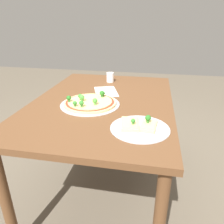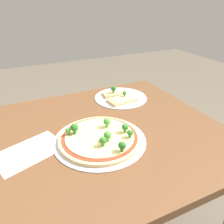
{
  "view_description": "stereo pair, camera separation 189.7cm",
  "coord_description": "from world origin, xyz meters",
  "views": [
    {
      "loc": [
        -1.38,
        -0.33,
        1.3
      ],
      "look_at": [
        -0.24,
        -0.11,
        0.79
      ],
      "focal_mm": 35.0,
      "sensor_mm": 36.0,
      "label": 1
    },
    {
      "loc": [
        0.17,
        0.77,
        1.31
      ],
      "look_at": [
        -0.24,
        -0.11,
        0.79
      ],
      "focal_mm": 35.0,
      "sensor_mm": 36.0,
      "label": 2
    }
  ],
  "objects": [
    {
      "name": "pizza_tray_whole",
      "position": [
        -0.1,
        0.07,
        0.78
      ],
      "size": [
        0.39,
        0.39,
        0.07
      ],
      "color": "#B7B7BC",
      "rests_on": "dining_table"
    },
    {
      "name": "dining_table",
      "position": [
        0.0,
        0.0,
        0.68
      ],
      "size": [
        1.35,
        0.94,
        0.77
      ],
      "color": "brown",
      "rests_on": "ground_plane"
    },
    {
      "name": "pizza_tray_slice",
      "position": [
        -0.36,
        -0.28,
        0.78
      ],
      "size": [
        0.31,
        0.31,
        0.07
      ],
      "color": "#B7B7BC",
      "rests_on": "dining_table"
    },
    {
      "name": "paper_menu",
      "position": [
        0.18,
        0.02,
        0.77
      ],
      "size": [
        0.29,
        0.24,
        0.0
      ],
      "primitive_type": "cube",
      "rotation": [
        0.0,
        0.0,
        0.34
      ],
      "color": "white",
      "rests_on": "dining_table"
    }
  ]
}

